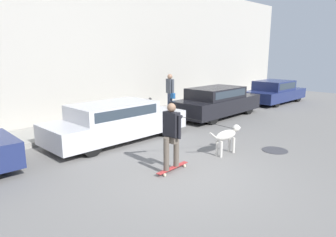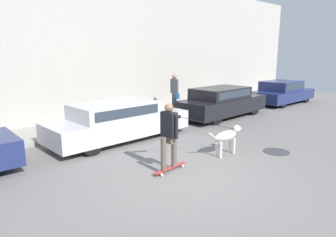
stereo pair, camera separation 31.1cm
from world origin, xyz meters
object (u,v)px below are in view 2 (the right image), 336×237
parked_car_3 (282,93)px  dog (227,136)px  parked_car_2 (222,102)px  pedestrian_with_bag (174,91)px  parked_car_1 (119,121)px  skateboarder (169,133)px

parked_car_3 → dog: (-9.21, -3.19, -0.08)m
parked_car_2 → dog: bearing=-142.6°
pedestrian_with_bag → parked_car_1: bearing=37.2°
parked_car_3 → skateboarder: (-11.18, -3.01, 0.33)m
parked_car_1 → skateboarder: size_ratio=1.62×
parked_car_2 → parked_car_3: parked_car_2 is taller
parked_car_3 → pedestrian_with_bag: (-6.63, 1.61, 0.50)m
skateboarder → parked_car_1: bearing=74.1°
pedestrian_with_bag → dog: bearing=76.8°
parked_car_1 → parked_car_2: size_ratio=1.02×
parked_car_3 → pedestrian_with_bag: bearing=166.9°
parked_car_2 → skateboarder: skateboarder is taller
parked_car_1 → parked_car_3: parked_car_3 is taller
parked_car_1 → parked_car_2: bearing=-1.2°
dog → pedestrian_with_bag: size_ratio=0.76×
parked_car_3 → dog: size_ratio=3.28×
parked_car_2 → parked_car_1: bearing=178.1°
parked_car_1 → dog: size_ratio=3.60×
dog → skateboarder: bearing=177.4°
parked_car_2 → parked_car_3: bearing=-1.9°
parked_car_2 → skateboarder: bearing=-154.7°
dog → parked_car_1: bearing=116.0°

